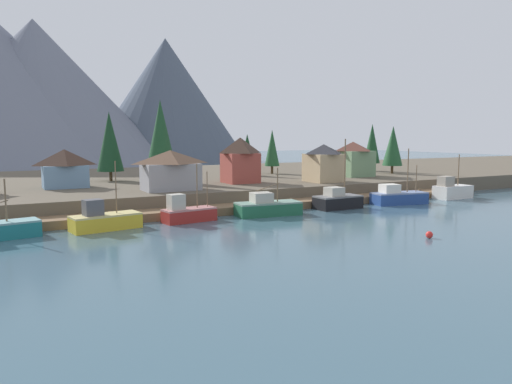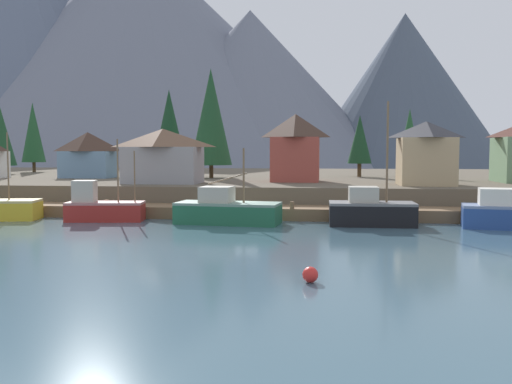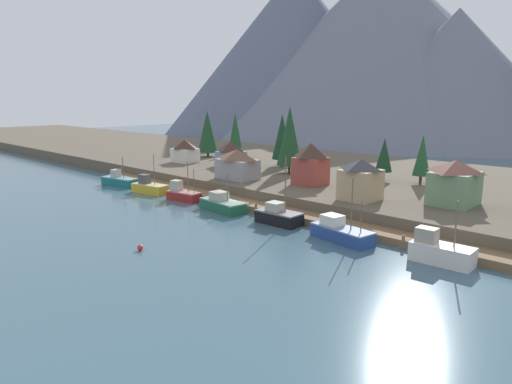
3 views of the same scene
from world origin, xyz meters
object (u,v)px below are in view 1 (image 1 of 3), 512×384
(fishing_boat_red, at_px, (187,213))
(conifer_mid_left, at_px, (110,142))
(fishing_boat_white, at_px, (452,191))
(house_green, at_px, (353,159))
(house_blue, at_px, (65,168))
(conifer_back_right, at_px, (272,148))
(channel_buoy, at_px, (429,235))
(house_tan, at_px, (324,163))
(fishing_boat_blue, at_px, (398,197))
(conifer_near_left, at_px, (393,146))
(fishing_boat_black, at_px, (337,201))
(house_red, at_px, (240,160))
(fishing_boat_yellow, at_px, (104,220))
(conifer_mid_right, at_px, (161,136))
(conifer_back_left, at_px, (247,150))
(house_grey, at_px, (171,170))
(fishing_boat_green, at_px, (267,207))
(conifer_near_right, at_px, (372,144))

(fishing_boat_red, bearing_deg, conifer_mid_left, 87.11)
(fishing_boat_white, distance_m, house_green, 19.25)
(house_blue, xyz_separation_m, conifer_back_right, (39.41, 8.45, 2.21))
(house_blue, distance_m, channel_buoy, 50.53)
(fishing_boat_red, xyz_separation_m, house_tan, (27.81, 11.55, 4.53))
(fishing_boat_blue, relative_size, house_green, 1.28)
(house_green, relative_size, conifer_near_left, 0.71)
(house_green, bearing_deg, house_blue, 175.83)
(conifer_mid_left, bearing_deg, conifer_near_left, -10.90)
(conifer_mid_left, bearing_deg, fishing_boat_red, -84.90)
(fishing_boat_black, distance_m, house_tan, 13.77)
(house_tan, bearing_deg, house_red, 159.57)
(fishing_boat_yellow, xyz_separation_m, fishing_boat_black, (31.34, 0.36, 0.06))
(conifer_mid_right, relative_size, conifer_back_right, 1.53)
(conifer_mid_right, bearing_deg, house_red, -33.95)
(house_red, height_order, conifer_back_left, conifer_back_left)
(fishing_boat_white, distance_m, house_red, 34.22)
(fishing_boat_blue, relative_size, house_grey, 1.09)
(fishing_boat_green, distance_m, conifer_mid_left, 33.46)
(house_tan, height_order, conifer_near_left, conifer_near_left)
(fishing_boat_yellow, distance_m, fishing_boat_black, 31.34)
(house_green, bearing_deg, fishing_boat_red, -155.35)
(fishing_boat_yellow, bearing_deg, fishing_boat_white, -9.26)
(house_grey, height_order, conifer_near_right, conifer_near_right)
(channel_buoy, bearing_deg, fishing_boat_green, 110.43)
(house_red, bearing_deg, fishing_boat_white, -28.68)
(fishing_boat_blue, height_order, conifer_mid_left, conifer_mid_left)
(fishing_boat_green, relative_size, conifer_near_left, 0.90)
(fishing_boat_black, bearing_deg, conifer_near_left, 32.91)
(fishing_boat_red, height_order, conifer_mid_right, conifer_mid_right)
(fishing_boat_yellow, xyz_separation_m, fishing_boat_white, (54.21, 0.45, 0.21))
(fishing_boat_red, height_order, conifer_near_right, conifer_near_right)
(house_red, distance_m, conifer_back_left, 14.17)
(fishing_boat_red, bearing_deg, fishing_boat_blue, -8.92)
(fishing_boat_green, xyz_separation_m, fishing_boat_black, (11.31, 0.38, 0.07))
(house_red, distance_m, house_tan, 13.68)
(conifer_back_left, bearing_deg, conifer_mid_left, 177.78)
(fishing_boat_black, height_order, channel_buoy, fishing_boat_black)
(fishing_boat_white, bearing_deg, conifer_near_left, 72.52)
(fishing_boat_blue, bearing_deg, house_tan, 120.54)
(house_blue, xyz_separation_m, conifer_near_right, (61.49, 4.54, 2.95))
(fishing_boat_green, distance_m, house_blue, 30.79)
(fishing_boat_yellow, distance_m, conifer_near_left, 63.10)
(house_grey, relative_size, conifer_near_left, 0.84)
(fishing_boat_yellow, xyz_separation_m, house_green, (48.58, 18.30, 4.69))
(fishing_boat_black, bearing_deg, house_red, 111.42)
(fishing_boat_red, distance_m, fishing_boat_green, 10.53)
(conifer_mid_right, bearing_deg, conifer_mid_left, 140.01)
(conifer_near_right, bearing_deg, fishing_boat_blue, -124.54)
(fishing_boat_green, bearing_deg, fishing_boat_blue, 5.60)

